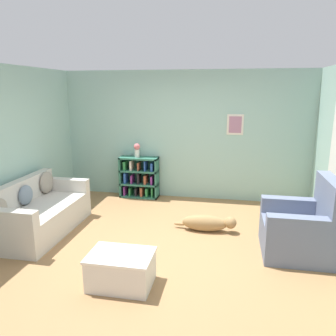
% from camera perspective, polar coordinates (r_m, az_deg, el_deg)
% --- Properties ---
extents(ground_plane, '(14.00, 14.00, 0.00)m').
position_cam_1_polar(ground_plane, '(4.98, -0.88, -12.92)').
color(ground_plane, '#997047').
extents(wall_back, '(5.60, 0.13, 2.60)m').
position_cam_1_polar(wall_back, '(6.74, 2.97, 5.67)').
color(wall_back, '#93BCB2').
rests_on(wall_back, ground_plane).
extents(wall_left, '(0.13, 5.00, 2.60)m').
position_cam_1_polar(wall_left, '(5.64, -27.25, 2.68)').
color(wall_left, '#93BCB2').
rests_on(wall_left, ground_plane).
extents(couch, '(0.88, 1.76, 0.82)m').
position_cam_1_polar(couch, '(5.62, -21.67, -7.27)').
color(couch, beige).
rests_on(couch, ground_plane).
extents(bookshelf, '(0.80, 0.30, 0.86)m').
position_cam_1_polar(bookshelf, '(6.91, -5.00, -1.69)').
color(bookshelf, '#2D6B56').
rests_on(bookshelf, ground_plane).
extents(recliner_chair, '(0.92, 0.93, 1.08)m').
position_cam_1_polar(recliner_chair, '(4.89, 22.43, -9.69)').
color(recliner_chair, slate).
rests_on(recliner_chair, ground_plane).
extents(coffee_table, '(0.74, 0.52, 0.39)m').
position_cam_1_polar(coffee_table, '(3.97, -8.17, -16.93)').
color(coffee_table, silver).
rests_on(coffee_table, ground_plane).
extents(dog, '(1.01, 0.24, 0.26)m').
position_cam_1_polar(dog, '(5.35, 6.92, -9.49)').
color(dog, '#9E7A4C').
rests_on(dog, ground_plane).
extents(vase, '(0.13, 0.13, 0.28)m').
position_cam_1_polar(vase, '(6.77, -5.42, 3.23)').
color(vase, silver).
rests_on(vase, bookshelf).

